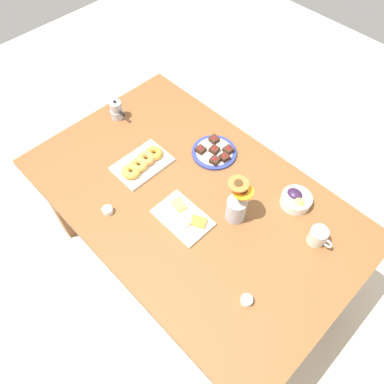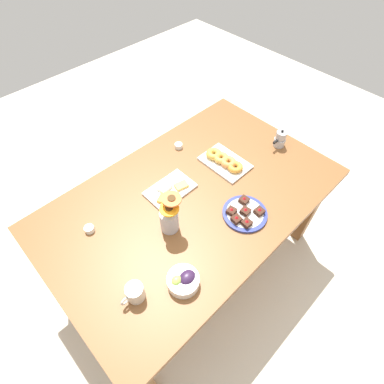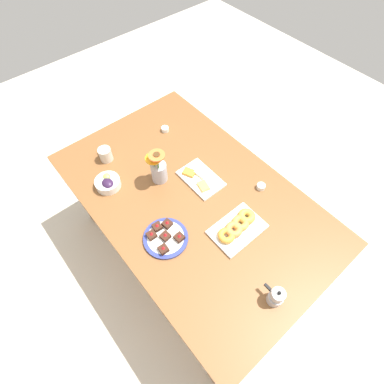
% 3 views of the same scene
% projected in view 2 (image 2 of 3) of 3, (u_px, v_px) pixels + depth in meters
% --- Properties ---
extents(ground_plane, '(6.00, 6.00, 0.00)m').
position_uv_depth(ground_plane, '(192.00, 259.00, 2.19)').
color(ground_plane, beige).
extents(dining_table, '(1.60, 1.00, 0.74)m').
position_uv_depth(dining_table, '(192.00, 206.00, 1.68)').
color(dining_table, brown).
rests_on(dining_table, ground_plane).
extents(coffee_mug, '(0.11, 0.08, 0.09)m').
position_uv_depth(coffee_mug, '(135.00, 293.00, 1.24)').
color(coffee_mug, beige).
rests_on(coffee_mug, dining_table).
extents(grape_bowl, '(0.14, 0.14, 0.07)m').
position_uv_depth(grape_bowl, '(183.00, 280.00, 1.29)').
color(grape_bowl, white).
rests_on(grape_bowl, dining_table).
extents(cheese_platter, '(0.26, 0.17, 0.03)m').
position_uv_depth(cheese_platter, '(170.00, 190.00, 1.63)').
color(cheese_platter, white).
rests_on(cheese_platter, dining_table).
extents(croissant_platter, '(0.19, 0.28, 0.05)m').
position_uv_depth(croissant_platter, '(224.00, 161.00, 1.75)').
color(croissant_platter, white).
rests_on(croissant_platter, dining_table).
extents(jam_cup_honey, '(0.05, 0.05, 0.03)m').
position_uv_depth(jam_cup_honey, '(89.00, 229.00, 1.47)').
color(jam_cup_honey, white).
rests_on(jam_cup_honey, dining_table).
extents(jam_cup_berry, '(0.05, 0.05, 0.03)m').
position_uv_depth(jam_cup_berry, '(179.00, 146.00, 1.85)').
color(jam_cup_berry, white).
rests_on(jam_cup_berry, dining_table).
extents(dessert_plate, '(0.23, 0.23, 0.05)m').
position_uv_depth(dessert_plate, '(245.00, 213.00, 1.53)').
color(dessert_plate, navy).
rests_on(dessert_plate, dining_table).
extents(flower_vase, '(0.11, 0.11, 0.24)m').
position_uv_depth(flower_vase, '(169.00, 219.00, 1.43)').
color(flower_vase, '#B2B2BC').
rests_on(flower_vase, dining_table).
extents(moka_pot, '(0.11, 0.07, 0.12)m').
position_uv_depth(moka_pot, '(280.00, 139.00, 1.83)').
color(moka_pot, '#B7B7BC').
rests_on(moka_pot, dining_table).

